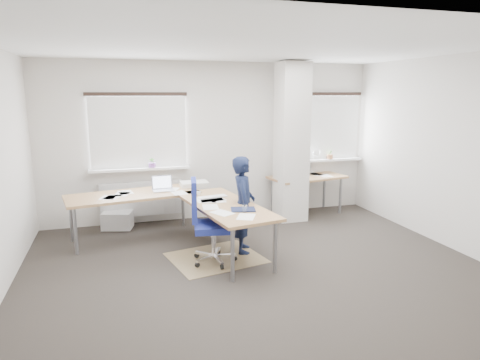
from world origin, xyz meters
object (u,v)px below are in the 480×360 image
object	(u,v)px
person	(243,205)
task_chair	(210,240)
desk_side	(307,179)
desk_main	(180,200)

from	to	relation	value
person	task_chair	bearing A→B (deg)	130.31
desk_side	task_chair	size ratio (longest dim) A/B	1.30
desk_main	person	bearing A→B (deg)	-42.06
desk_main	person	xyz separation A→B (m)	(0.83, -0.52, 0.00)
desk_side	person	size ratio (longest dim) A/B	1.08
desk_main	desk_side	bearing A→B (deg)	11.52
desk_side	person	bearing A→B (deg)	-148.32
task_chair	desk_main	bearing A→B (deg)	119.14
desk_side	person	xyz separation A→B (m)	(-1.71, -1.52, 0.01)
task_chair	person	distance (m)	0.72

